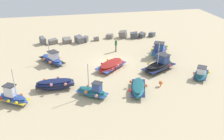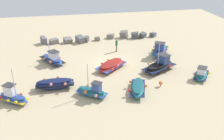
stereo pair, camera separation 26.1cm
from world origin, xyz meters
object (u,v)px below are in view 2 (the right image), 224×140
object	(u,v)px
person_walking	(117,44)
fishing_boat_8	(55,84)
fishing_boat_7	(92,92)
fishing_boat_2	(13,97)
fishing_boat_1	(138,88)
mooring_buoy_0	(161,83)
fishing_boat_0	(52,59)
fishing_boat_5	(160,50)
fishing_boat_6	(160,66)
fishing_boat_3	(111,65)
fishing_boat_4	(201,74)

from	to	relation	value
person_walking	fishing_boat_8	bearing A→B (deg)	-128.56
fishing_boat_7	fishing_boat_2	bearing A→B (deg)	-145.47
fishing_boat_1	mooring_buoy_0	bearing A→B (deg)	-59.05
fishing_boat_0	fishing_boat_5	bearing A→B (deg)	58.14
fishing_boat_1	fishing_boat_6	bearing A→B (deg)	-24.19
fishing_boat_7	fishing_boat_0	bearing A→B (deg)	150.46
fishing_boat_1	fishing_boat_6	size ratio (longest dim) A/B	0.85
fishing_boat_3	mooring_buoy_0	xyz separation A→B (m)	(4.18, -5.17, -0.05)
fishing_boat_7	mooring_buoy_0	xyz separation A→B (m)	(7.15, 0.60, -0.15)
fishing_boat_4	fishing_boat_6	bearing A→B (deg)	-87.72
fishing_boat_3	fishing_boat_6	bearing A→B (deg)	121.80
fishing_boat_2	fishing_boat_6	bearing A→B (deg)	-132.70
fishing_boat_0	fishing_boat_6	bearing A→B (deg)	37.46
fishing_boat_2	fishing_boat_5	size ratio (longest dim) A/B	0.74
fishing_boat_1	mooring_buoy_0	world-z (taller)	fishing_boat_1
fishing_boat_4	fishing_boat_1	bearing A→B (deg)	-41.07
fishing_boat_6	fishing_boat_8	size ratio (longest dim) A/B	1.19
fishing_boat_3	mooring_buoy_0	world-z (taller)	fishing_boat_3
fishing_boat_2	fishing_boat_8	world-z (taller)	fishing_boat_2
fishing_boat_2	person_walking	xyz separation A→B (m)	(12.03, 10.86, 0.42)
fishing_boat_2	fishing_boat_3	bearing A→B (deg)	-118.92
fishing_boat_8	person_walking	world-z (taller)	person_walking
fishing_boat_3	fishing_boat_5	size ratio (longest dim) A/B	0.87
fishing_boat_3	fishing_boat_8	bearing A→B (deg)	-14.13
fishing_boat_6	mooring_buoy_0	distance (m)	3.91
fishing_boat_1	mooring_buoy_0	distance (m)	2.70
fishing_boat_2	person_walking	world-z (taller)	fishing_boat_2
fishing_boat_1	fishing_boat_3	bearing A→B (deg)	32.90
fishing_boat_3	fishing_boat_7	size ratio (longest dim) A/B	1.25
fishing_boat_7	fishing_boat_8	size ratio (longest dim) A/B	0.87
fishing_boat_5	mooring_buoy_0	world-z (taller)	fishing_boat_5
fishing_boat_5	fishing_boat_2	bearing A→B (deg)	-36.13
fishing_boat_2	fishing_boat_7	xyz separation A→B (m)	(7.30, -0.31, -0.07)
fishing_boat_6	person_walking	bearing A→B (deg)	88.66
fishing_boat_5	fishing_boat_8	size ratio (longest dim) A/B	1.25
fishing_boat_0	fishing_boat_6	xyz separation A→B (m)	(12.27, -4.60, 0.06)
fishing_boat_6	fishing_boat_1	bearing A→B (deg)	-161.54
fishing_boat_0	fishing_boat_2	bearing A→B (deg)	-53.77
fishing_boat_8	person_walking	distance (m)	12.20
fishing_boat_2	fishing_boat_4	size ratio (longest dim) A/B	1.14
fishing_boat_6	fishing_boat_2	bearing A→B (deg)	164.79
fishing_boat_1	person_walking	size ratio (longest dim) A/B	2.23
fishing_boat_4	person_walking	world-z (taller)	person_walking
fishing_boat_1	person_walking	world-z (taller)	person_walking
fishing_boat_0	fishing_boat_3	xyz separation A→B (m)	(6.84, -3.12, -0.09)
fishing_boat_4	mooring_buoy_0	distance (m)	5.22
fishing_boat_2	mooring_buoy_0	world-z (taller)	fishing_boat_2
fishing_boat_2	fishing_boat_5	world-z (taller)	fishing_boat_2
fishing_boat_3	fishing_boat_8	world-z (taller)	fishing_boat_8
fishing_boat_4	fishing_boat_6	world-z (taller)	fishing_boat_6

